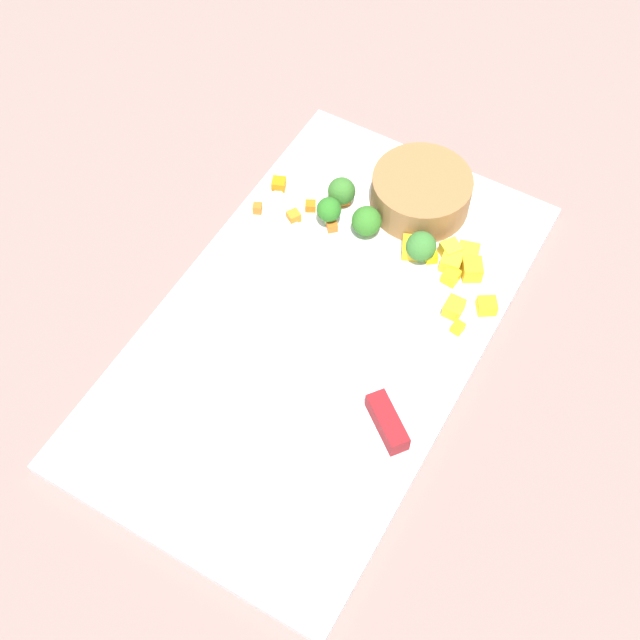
% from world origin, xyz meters
% --- Properties ---
extents(ground_plane, '(4.00, 4.00, 0.00)m').
position_xyz_m(ground_plane, '(0.00, 0.00, 0.00)').
color(ground_plane, gray).
extents(cutting_board, '(0.53, 0.31, 0.01)m').
position_xyz_m(cutting_board, '(0.00, 0.00, 0.01)').
color(cutting_board, white).
rests_on(cutting_board, ground_plane).
extents(prep_bowl, '(0.11, 0.11, 0.04)m').
position_xyz_m(prep_bowl, '(-0.19, 0.02, 0.03)').
color(prep_bowl, olive).
rests_on(prep_bowl, cutting_board).
extents(chef_knife, '(0.22, 0.28, 0.02)m').
position_xyz_m(chef_knife, '(0.01, 0.04, 0.02)').
color(chef_knife, silver).
rests_on(chef_knife, cutting_board).
extents(carrot_dice_0, '(0.01, 0.01, 0.01)m').
position_xyz_m(carrot_dice_0, '(-0.09, -0.13, 0.02)').
color(carrot_dice_0, orange).
rests_on(carrot_dice_0, cutting_board).
extents(carrot_dice_1, '(0.02, 0.02, 0.01)m').
position_xyz_m(carrot_dice_1, '(-0.15, -0.06, 0.02)').
color(carrot_dice_1, orange).
rests_on(carrot_dice_1, cutting_board).
extents(carrot_dice_2, '(0.01, 0.01, 0.01)m').
position_xyz_m(carrot_dice_2, '(-0.11, -0.05, 0.02)').
color(carrot_dice_2, orange).
rests_on(carrot_dice_2, cutting_board).
extents(carrot_dice_3, '(0.02, 0.02, 0.01)m').
position_xyz_m(carrot_dice_3, '(-0.13, -0.09, 0.02)').
color(carrot_dice_3, orange).
rests_on(carrot_dice_3, cutting_board).
extents(carrot_dice_4, '(0.02, 0.02, 0.01)m').
position_xyz_m(carrot_dice_4, '(-0.10, -0.09, 0.02)').
color(carrot_dice_4, orange).
rests_on(carrot_dice_4, cutting_board).
extents(carrot_dice_5, '(0.02, 0.02, 0.01)m').
position_xyz_m(carrot_dice_5, '(-0.14, -0.13, 0.02)').
color(carrot_dice_5, orange).
rests_on(carrot_dice_5, cutting_board).
extents(pepper_dice_0, '(0.02, 0.02, 0.01)m').
position_xyz_m(pepper_dice_0, '(-0.13, 0.06, 0.02)').
color(pepper_dice_0, yellow).
rests_on(pepper_dice_0, cutting_board).
extents(pepper_dice_1, '(0.01, 0.01, 0.01)m').
position_xyz_m(pepper_dice_1, '(-0.06, 0.12, 0.02)').
color(pepper_dice_1, yellow).
rests_on(pepper_dice_1, cutting_board).
extents(pepper_dice_2, '(0.03, 0.03, 0.02)m').
position_xyz_m(pepper_dice_2, '(-0.13, 0.11, 0.02)').
color(pepper_dice_2, yellow).
rests_on(pepper_dice_2, cutting_board).
extents(pepper_dice_3, '(0.03, 0.03, 0.02)m').
position_xyz_m(pepper_dice_3, '(-0.13, 0.04, 0.02)').
color(pepper_dice_3, yellow).
rests_on(pepper_dice_3, cutting_board).
extents(pepper_dice_4, '(0.03, 0.03, 0.02)m').
position_xyz_m(pepper_dice_4, '(-0.15, 0.08, 0.02)').
color(pepper_dice_4, yellow).
rests_on(pepper_dice_4, cutting_board).
extents(pepper_dice_5, '(0.03, 0.03, 0.01)m').
position_xyz_m(pepper_dice_5, '(-0.10, 0.14, 0.02)').
color(pepper_dice_5, yellow).
rests_on(pepper_dice_5, cutting_board).
extents(pepper_dice_6, '(0.03, 0.03, 0.02)m').
position_xyz_m(pepper_dice_6, '(-0.15, 0.09, 0.02)').
color(pepper_dice_6, yellow).
rests_on(pepper_dice_6, cutting_board).
extents(pepper_dice_7, '(0.02, 0.02, 0.02)m').
position_xyz_m(pepper_dice_7, '(-0.13, 0.08, 0.02)').
color(pepper_dice_7, yellow).
rests_on(pepper_dice_7, cutting_board).
extents(pepper_dice_8, '(0.02, 0.02, 0.01)m').
position_xyz_m(pepper_dice_8, '(-0.12, 0.09, 0.02)').
color(pepper_dice_8, yellow).
rests_on(pepper_dice_8, cutting_board).
extents(pepper_dice_9, '(0.02, 0.02, 0.02)m').
position_xyz_m(pepper_dice_9, '(-0.08, 0.11, 0.02)').
color(pepper_dice_9, yellow).
rests_on(pepper_dice_9, cutting_board).
extents(broccoli_floret_0, '(0.03, 0.03, 0.03)m').
position_xyz_m(broccoli_floret_0, '(-0.15, -0.06, 0.03)').
color(broccoli_floret_0, '#90C360').
rests_on(broccoli_floret_0, cutting_board).
extents(broccoli_floret_1, '(0.03, 0.03, 0.04)m').
position_xyz_m(broccoli_floret_1, '(-0.13, -0.02, 0.03)').
color(broccoli_floret_1, '#95BF5B').
rests_on(broccoli_floret_1, cutting_board).
extents(broccoli_floret_2, '(0.03, 0.03, 0.04)m').
position_xyz_m(broccoli_floret_2, '(-0.12, -0.06, 0.03)').
color(broccoli_floret_2, '#88B462').
rests_on(broccoli_floret_2, cutting_board).
extents(broccoli_floret_3, '(0.03, 0.03, 0.04)m').
position_xyz_m(broccoli_floret_3, '(-0.13, 0.05, 0.03)').
color(broccoli_floret_3, '#8DAD57').
rests_on(broccoli_floret_3, cutting_board).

